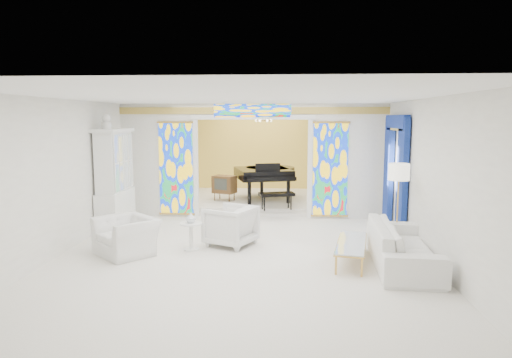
# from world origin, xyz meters

# --- Properties ---
(floor) EXTENTS (12.00, 12.00, 0.00)m
(floor) POSITION_xyz_m (0.00, 0.00, 0.00)
(floor) COLOR white
(floor) RESTS_ON ground
(ceiling) EXTENTS (7.00, 12.00, 0.02)m
(ceiling) POSITION_xyz_m (0.00, 0.00, 3.00)
(ceiling) COLOR white
(ceiling) RESTS_ON wall_back
(wall_back) EXTENTS (7.00, 0.02, 3.00)m
(wall_back) POSITION_xyz_m (0.00, 6.00, 1.50)
(wall_back) COLOR white
(wall_back) RESTS_ON floor
(wall_front) EXTENTS (7.00, 0.02, 3.00)m
(wall_front) POSITION_xyz_m (0.00, -6.00, 1.50)
(wall_front) COLOR white
(wall_front) RESTS_ON floor
(wall_left) EXTENTS (0.02, 12.00, 3.00)m
(wall_left) POSITION_xyz_m (-3.50, 0.00, 1.50)
(wall_left) COLOR white
(wall_left) RESTS_ON floor
(wall_right) EXTENTS (0.02, 12.00, 3.00)m
(wall_right) POSITION_xyz_m (3.50, 0.00, 1.50)
(wall_right) COLOR white
(wall_right) RESTS_ON floor
(partition_wall) EXTENTS (7.00, 0.22, 3.00)m
(partition_wall) POSITION_xyz_m (0.00, 2.00, 1.65)
(partition_wall) COLOR white
(partition_wall) RESTS_ON floor
(stained_glass_left) EXTENTS (0.90, 0.04, 2.40)m
(stained_glass_left) POSITION_xyz_m (-2.03, 1.89, 1.30)
(stained_glass_left) COLOR gold
(stained_glass_left) RESTS_ON partition_wall
(stained_glass_right) EXTENTS (0.90, 0.04, 2.40)m
(stained_glass_right) POSITION_xyz_m (2.03, 1.89, 1.30)
(stained_glass_right) COLOR gold
(stained_glass_right) RESTS_ON partition_wall
(stained_glass_transom) EXTENTS (2.00, 0.04, 0.34)m
(stained_glass_transom) POSITION_xyz_m (0.00, 1.89, 2.82)
(stained_glass_transom) COLOR gold
(stained_glass_transom) RESTS_ON partition_wall
(alcove_platform) EXTENTS (6.80, 3.80, 0.18)m
(alcove_platform) POSITION_xyz_m (0.00, 4.10, 0.09)
(alcove_platform) COLOR white
(alcove_platform) RESTS_ON floor
(gold_curtain_back) EXTENTS (6.70, 0.10, 2.90)m
(gold_curtain_back) POSITION_xyz_m (0.00, 5.88, 1.50)
(gold_curtain_back) COLOR #E2CC4E
(gold_curtain_back) RESTS_ON wall_back
(chandelier) EXTENTS (0.48, 0.48, 0.30)m
(chandelier) POSITION_xyz_m (0.20, 4.00, 2.55)
(chandelier) COLOR #BD9042
(chandelier) RESTS_ON ceiling
(blue_drapes) EXTENTS (0.14, 1.85, 2.65)m
(blue_drapes) POSITION_xyz_m (3.40, 0.70, 1.58)
(blue_drapes) COLOR navy
(blue_drapes) RESTS_ON wall_right
(china_cabinet) EXTENTS (0.56, 1.46, 2.72)m
(china_cabinet) POSITION_xyz_m (-3.22, 0.60, 1.17)
(china_cabinet) COLOR white
(china_cabinet) RESTS_ON floor
(armchair_left) EXTENTS (1.46, 1.45, 0.71)m
(armchair_left) POSITION_xyz_m (-2.22, -1.53, 0.36)
(armchair_left) COLOR white
(armchair_left) RESTS_ON floor
(armchair_right) EXTENTS (1.21, 1.20, 0.83)m
(armchair_right) POSITION_xyz_m (-0.28, -0.78, 0.42)
(armchair_right) COLOR white
(armchair_right) RESTS_ON floor
(sofa) EXTENTS (1.19, 2.63, 0.75)m
(sofa) POSITION_xyz_m (2.95, -1.91, 0.37)
(sofa) COLOR white
(sofa) RESTS_ON floor
(side_table) EXTENTS (0.47, 0.47, 0.56)m
(side_table) POSITION_xyz_m (-1.03, -1.18, 0.37)
(side_table) COLOR white
(side_table) RESTS_ON floor
(vase) EXTENTS (0.22, 0.22, 0.21)m
(vase) POSITION_xyz_m (-1.03, -1.18, 0.66)
(vase) COLOR white
(vase) RESTS_ON side_table
(coffee_table) EXTENTS (0.83, 1.73, 0.37)m
(coffee_table) POSITION_xyz_m (2.07, -1.76, 0.34)
(coffee_table) COLOR silver
(coffee_table) RESTS_ON floor
(floor_lamp) EXTENTS (0.54, 0.54, 1.72)m
(floor_lamp) POSITION_xyz_m (3.13, -0.72, 1.47)
(floor_lamp) COLOR #BD9042
(floor_lamp) RESTS_ON floor
(grand_piano) EXTENTS (2.09, 3.18, 1.16)m
(grand_piano) POSITION_xyz_m (0.31, 3.75, 0.96)
(grand_piano) COLOR black
(grand_piano) RESTS_ON alcove_platform
(tv_console) EXTENTS (0.76, 0.64, 0.75)m
(tv_console) POSITION_xyz_m (-0.95, 3.40, 0.66)
(tv_console) COLOR brown
(tv_console) RESTS_ON alcove_platform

